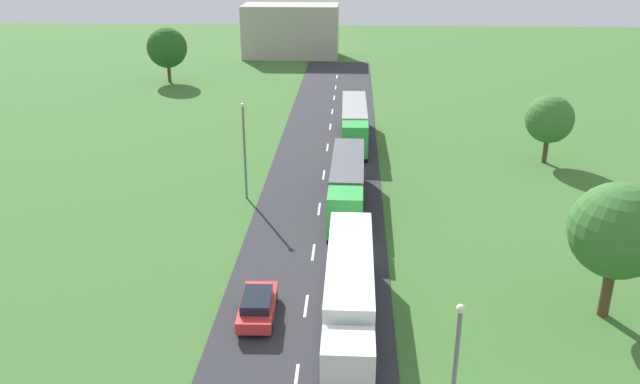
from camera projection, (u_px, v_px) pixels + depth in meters
The scene contains 12 objects.
road at pixel (313, 258), 42.88m from camera, with size 10.00×140.00×0.06m, color #2B2B30.
lane_marking_centre at pixel (311, 272), 41.09m from camera, with size 0.16×123.32×0.01m.
truck_lead at pixel (349, 290), 34.85m from camera, with size 2.52×14.01×3.78m.
truck_second at pixel (347, 183), 49.95m from camera, with size 2.65×13.74×3.57m.
truck_third at pixel (354, 121), 66.18m from camera, with size 2.67×14.36×3.59m.
car_second at pixel (257, 305), 35.97m from camera, with size 2.04×4.59×1.52m.
lamppost_lead at pixel (454, 379), 24.71m from camera, with size 0.36×0.36×7.60m.
lamppost_second at pixel (244, 146), 51.03m from camera, with size 0.36×0.36×7.93m.
tree_birch at pixel (550, 119), 59.29m from camera, with size 4.40×4.40×6.41m.
tree_maple at pixel (167, 48), 91.64m from camera, with size 5.65×5.65×7.73m.
tree_pine at pixel (618, 231), 34.68m from camera, with size 5.27×5.27×7.92m.
distant_building at pixel (291, 31), 110.66m from camera, with size 16.17×8.00×8.77m, color #B2A899.
Camera 1 is at (2.50, -13.52, 20.19)m, focal length 36.24 mm.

